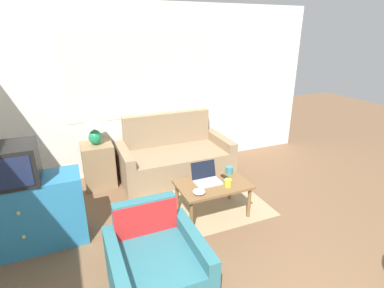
{
  "coord_description": "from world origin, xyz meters",
  "views": [
    {
      "loc": [
        -1.21,
        -0.41,
        2.18
      ],
      "look_at": [
        0.29,
        3.08,
        0.75
      ],
      "focal_mm": 28.0,
      "sensor_mm": 36.0,
      "label": 1
    }
  ],
  "objects_px": {
    "television": "(12,164)",
    "cup_navy": "(228,183)",
    "cup_yellow": "(229,170)",
    "snack_bowl": "(199,192)",
    "laptop": "(206,178)",
    "couch": "(174,158)",
    "coffee_table": "(213,187)",
    "table_lamp": "(94,123)",
    "tv_remote": "(226,177)",
    "armchair": "(156,269)"
  },
  "relations": [
    {
      "from": "cup_navy",
      "to": "cup_yellow",
      "type": "xyz_separation_m",
      "value": [
        0.19,
        0.3,
        0.0
      ]
    },
    {
      "from": "television",
      "to": "cup_yellow",
      "type": "height_order",
      "value": "television"
    },
    {
      "from": "cup_navy",
      "to": "snack_bowl",
      "type": "distance_m",
      "value": 0.4
    },
    {
      "from": "snack_bowl",
      "to": "cup_navy",
      "type": "bearing_deg",
      "value": 3.83
    },
    {
      "from": "cup_yellow",
      "to": "tv_remote",
      "type": "xyz_separation_m",
      "value": [
        -0.11,
        -0.1,
        -0.04
      ]
    },
    {
      "from": "tv_remote",
      "to": "television",
      "type": "bearing_deg",
      "value": 176.15
    },
    {
      "from": "laptop",
      "to": "coffee_table",
      "type": "bearing_deg",
      "value": -57.71
    },
    {
      "from": "armchair",
      "to": "tv_remote",
      "type": "distance_m",
      "value": 1.57
    },
    {
      "from": "television",
      "to": "cup_yellow",
      "type": "distance_m",
      "value": 2.46
    },
    {
      "from": "couch",
      "to": "cup_yellow",
      "type": "bearing_deg",
      "value": -71.08
    },
    {
      "from": "couch",
      "to": "armchair",
      "type": "xyz_separation_m",
      "value": [
        -0.95,
        -2.17,
        -0.01
      ]
    },
    {
      "from": "couch",
      "to": "coffee_table",
      "type": "height_order",
      "value": "couch"
    },
    {
      "from": "table_lamp",
      "to": "tv_remote",
      "type": "bearing_deg",
      "value": -42.92
    },
    {
      "from": "laptop",
      "to": "cup_yellow",
      "type": "distance_m",
      "value": 0.39
    },
    {
      "from": "television",
      "to": "snack_bowl",
      "type": "distance_m",
      "value": 1.94
    },
    {
      "from": "table_lamp",
      "to": "tv_remote",
      "type": "relative_size",
      "value": 3.34
    },
    {
      "from": "coffee_table",
      "to": "tv_remote",
      "type": "xyz_separation_m",
      "value": [
        0.22,
        0.07,
        0.06
      ]
    },
    {
      "from": "table_lamp",
      "to": "cup_yellow",
      "type": "bearing_deg",
      "value": -38.55
    },
    {
      "from": "armchair",
      "to": "coffee_table",
      "type": "xyz_separation_m",
      "value": [
        1.0,
        0.9,
        0.12
      ]
    },
    {
      "from": "snack_bowl",
      "to": "table_lamp",
      "type": "bearing_deg",
      "value": 121.4
    },
    {
      "from": "couch",
      "to": "coffee_table",
      "type": "relative_size",
      "value": 1.97
    },
    {
      "from": "television",
      "to": "cup_navy",
      "type": "xyz_separation_m",
      "value": [
        2.22,
        -0.35,
        -0.5
      ]
    },
    {
      "from": "couch",
      "to": "television",
      "type": "relative_size",
      "value": 3.68
    },
    {
      "from": "table_lamp",
      "to": "cup_navy",
      "type": "bearing_deg",
      "value": -48.59
    },
    {
      "from": "cup_yellow",
      "to": "snack_bowl",
      "type": "bearing_deg",
      "value": -150.71
    },
    {
      "from": "coffee_table",
      "to": "tv_remote",
      "type": "bearing_deg",
      "value": 18.03
    },
    {
      "from": "laptop",
      "to": "snack_bowl",
      "type": "height_order",
      "value": "laptop"
    },
    {
      "from": "laptop",
      "to": "cup_yellow",
      "type": "xyz_separation_m",
      "value": [
        0.38,
        0.09,
        -0.01
      ]
    },
    {
      "from": "coffee_table",
      "to": "cup_navy",
      "type": "distance_m",
      "value": 0.21
    },
    {
      "from": "television",
      "to": "coffee_table",
      "type": "xyz_separation_m",
      "value": [
        2.09,
        -0.23,
        -0.59
      ]
    },
    {
      "from": "television",
      "to": "snack_bowl",
      "type": "xyz_separation_m",
      "value": [
        1.83,
        -0.38,
        -0.51
      ]
    },
    {
      "from": "coffee_table",
      "to": "snack_bowl",
      "type": "bearing_deg",
      "value": -149.02
    },
    {
      "from": "cup_navy",
      "to": "cup_yellow",
      "type": "relative_size",
      "value": 0.94
    },
    {
      "from": "couch",
      "to": "cup_navy",
      "type": "relative_size",
      "value": 19.14
    },
    {
      "from": "tv_remote",
      "to": "armchair",
      "type": "bearing_deg",
      "value": -141.3
    },
    {
      "from": "couch",
      "to": "cup_navy",
      "type": "bearing_deg",
      "value": -82.4
    },
    {
      "from": "cup_yellow",
      "to": "coffee_table",
      "type": "bearing_deg",
      "value": -152.1
    },
    {
      "from": "couch",
      "to": "television",
      "type": "distance_m",
      "value": 2.39
    },
    {
      "from": "table_lamp",
      "to": "couch",
      "type": "bearing_deg",
      "value": -6.15
    },
    {
      "from": "laptop",
      "to": "snack_bowl",
      "type": "bearing_deg",
      "value": -130.79
    },
    {
      "from": "television",
      "to": "cup_navy",
      "type": "distance_m",
      "value": 2.3
    },
    {
      "from": "laptop",
      "to": "television",
      "type": "bearing_deg",
      "value": 176.02
    },
    {
      "from": "television",
      "to": "table_lamp",
      "type": "height_order",
      "value": "television"
    },
    {
      "from": "laptop",
      "to": "table_lamp",
      "type": "bearing_deg",
      "value": 131.37
    },
    {
      "from": "coffee_table",
      "to": "cup_navy",
      "type": "xyz_separation_m",
      "value": [
        0.14,
        -0.13,
        0.1
      ]
    },
    {
      "from": "laptop",
      "to": "couch",
      "type": "bearing_deg",
      "value": 89.84
    },
    {
      "from": "snack_bowl",
      "to": "tv_remote",
      "type": "relative_size",
      "value": 0.93
    },
    {
      "from": "cup_navy",
      "to": "tv_remote",
      "type": "relative_size",
      "value": 0.58
    },
    {
      "from": "cup_yellow",
      "to": "tv_remote",
      "type": "relative_size",
      "value": 0.62
    },
    {
      "from": "couch",
      "to": "snack_bowl",
      "type": "distance_m",
      "value": 1.45
    }
  ]
}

